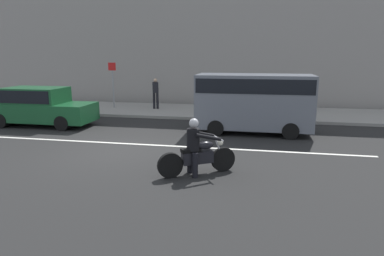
% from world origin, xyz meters
% --- Properties ---
extents(ground_plane, '(80.00, 80.00, 0.00)m').
position_xyz_m(ground_plane, '(0.00, 0.00, 0.00)').
color(ground_plane, black).
extents(sidewalk_slab, '(40.00, 4.40, 0.14)m').
position_xyz_m(sidewalk_slab, '(0.00, 8.00, 0.07)').
color(sidewalk_slab, gray).
rests_on(sidewalk_slab, ground_plane).
extents(building_facade, '(40.00, 1.40, 10.48)m').
position_xyz_m(building_facade, '(0.00, 11.40, 5.24)').
color(building_facade, gray).
rests_on(building_facade, ground_plane).
extents(lane_marking_stripe, '(18.00, 0.14, 0.01)m').
position_xyz_m(lane_marking_stripe, '(-0.77, 0.90, 0.00)').
color(lane_marking_stripe, silver).
rests_on(lane_marking_stripe, ground_plane).
extents(motorcycle_with_rider_black_leather, '(1.93, 1.24, 1.54)m').
position_xyz_m(motorcycle_with_rider_black_leather, '(2.91, -1.75, 0.63)').
color(motorcycle_with_rider_black_leather, black).
rests_on(motorcycle_with_rider_black_leather, ground_plane).
extents(parked_sedan_forest_green, '(4.74, 1.82, 1.72)m').
position_xyz_m(parked_sedan_forest_green, '(-5.17, 3.20, 0.89)').
color(parked_sedan_forest_green, '#164C28').
rests_on(parked_sedan_forest_green, ground_plane).
extents(parked_van_slate_gray, '(4.58, 1.96, 2.37)m').
position_xyz_m(parked_van_slate_gray, '(4.29, 3.58, 1.37)').
color(parked_van_slate_gray, slate).
rests_on(parked_van_slate_gray, ground_plane).
extents(street_sign_post, '(0.44, 0.08, 2.60)m').
position_xyz_m(street_sign_post, '(-3.72, 7.96, 1.71)').
color(street_sign_post, gray).
rests_on(street_sign_post, sidewalk_slab).
extents(pedestrian_bystander, '(0.34, 0.34, 1.71)m').
position_xyz_m(pedestrian_bystander, '(-1.22, 8.06, 1.14)').
color(pedestrian_bystander, black).
rests_on(pedestrian_bystander, sidewalk_slab).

